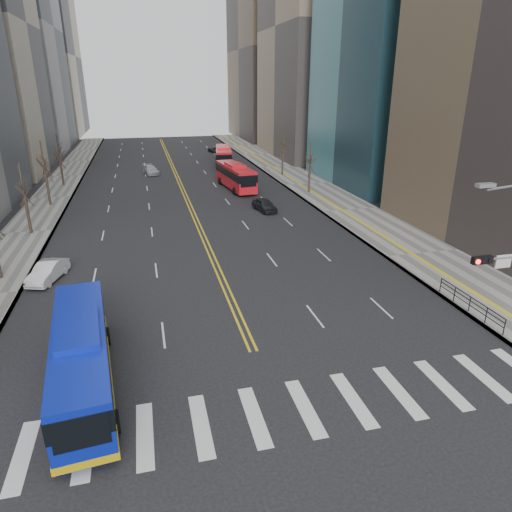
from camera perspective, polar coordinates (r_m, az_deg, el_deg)
The scene contains 15 objects.
ground at distance 21.58m, azimuth 3.02°, elevation -18.87°, with size 220.00×220.00×0.00m, color black.
sidewalk_right at distance 66.26m, azimuth 6.35°, elevation 8.93°, with size 7.00×130.00×0.15m, color slate.
sidewalk_left at distance 63.36m, azimuth -24.17°, elevation 6.66°, with size 5.00×130.00×0.15m, color slate.
crosswalk at distance 21.57m, azimuth 3.02°, elevation -18.86°, with size 26.70×4.00×0.01m.
centerline at distance 72.29m, azimuth -9.82°, elevation 9.72°, with size 0.55×100.00×0.01m.
office_towers at distance 85.04m, azimuth -11.69°, elevation 27.48°, with size 83.00×134.00×58.00m.
pedestrian_railing at distance 31.89m, azimuth 25.18°, elevation -5.19°, with size 0.06×6.06×1.02m.
street_trees at distance 51.17m, azimuth -16.38°, elevation 10.12°, with size 35.20×47.20×7.60m.
blue_bus at distance 23.45m, azimuth -20.97°, elevation -11.55°, with size 3.59×11.60×3.34m.
red_bus_near at distance 62.87m, azimuth -2.60°, elevation 10.10°, with size 3.68×11.03×3.44m.
red_bus_far at distance 80.04m, azimuth -4.07°, elevation 12.45°, with size 4.26×11.24×3.49m.
car_white at distance 36.96m, azimuth -24.59°, elevation -1.79°, with size 1.47×4.22×1.39m, color silver.
car_dark_mid at distance 52.00m, azimuth 1.07°, elevation 6.42°, with size 1.67×4.16×1.42m, color black.
car_silver at distance 75.20m, azimuth -13.03°, elevation 10.44°, with size 1.89×4.64×1.35m, color #A2A2A8.
car_dark_far at distance 96.89m, azimuth -5.18°, elevation 13.07°, with size 1.77×3.84×1.07m, color black.
Camera 1 is at (-5.02, -15.78, 13.84)m, focal length 32.00 mm.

